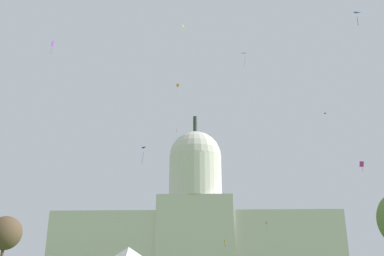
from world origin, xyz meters
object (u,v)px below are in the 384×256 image
at_px(kite_pink_mid, 324,115).
at_px(kite_blue_high, 356,16).
at_px(kite_orange_high, 178,87).
at_px(kite_red_high, 177,131).
at_px(kite_pink_low, 266,223).
at_px(kite_gold_low, 225,242).
at_px(kite_violet_high, 52,44).
at_px(kite_green_low, 117,220).
at_px(kite_magenta_mid, 362,164).
at_px(kite_yellow_high, 183,27).
at_px(kite_black_mid, 141,150).
at_px(tree_west_near, 5,233).
at_px(capitol_building, 195,222).
at_px(kite_cyan_high, 244,56).

bearing_deg(kite_pink_mid, kite_blue_high, 42.04).
xyz_separation_m(kite_orange_high, kite_red_high, (-3.38, 38.27, -0.06)).
height_order(kite_pink_low, kite_gold_low, kite_pink_low).
distance_m(kite_blue_high, kite_violet_high, 71.34).
bearing_deg(kite_green_low, kite_orange_high, 88.32).
relative_size(kite_green_low, kite_pink_mid, 2.64).
xyz_separation_m(kite_green_low, kite_magenta_mid, (67.48, -51.45, 6.64)).
distance_m(kite_pink_low, kite_yellow_high, 81.31).
xyz_separation_m(kite_orange_high, kite_green_low, (-24.25, 43.51, -30.72)).
distance_m(kite_green_low, kite_black_mid, 49.02).
distance_m(kite_orange_high, kite_pink_mid, 38.97).
relative_size(kite_pink_low, kite_magenta_mid, 1.54).
relative_size(kite_gold_low, kite_violet_high, 0.63).
bearing_deg(kite_pink_mid, kite_gold_low, -130.82).
distance_m(tree_west_near, kite_red_high, 70.63).
height_order(kite_blue_high, kite_magenta_mid, kite_blue_high).
bearing_deg(kite_magenta_mid, kite_red_high, 13.43).
bearing_deg(capitol_building, kite_red_high, -99.82).
xyz_separation_m(kite_pink_low, kite_violet_high, (-58.76, -60.83, 38.12)).
bearing_deg(tree_west_near, kite_pink_low, 41.80).
relative_size(tree_west_near, kite_magenta_mid, 4.96).
bearing_deg(kite_blue_high, kite_pink_low, -92.04).
distance_m(kite_blue_high, kite_gold_low, 81.75).
height_order(kite_pink_low, kite_orange_high, kite_orange_high).
xyz_separation_m(kite_magenta_mid, kite_yellow_high, (-40.59, -10.57, 30.91)).
height_order(kite_pink_low, kite_violet_high, kite_violet_high).
bearing_deg(kite_violet_high, kite_red_high, -156.86).
bearing_deg(kite_gold_low, kite_yellow_high, -168.08).
xyz_separation_m(kite_cyan_high, kite_pink_mid, (16.42, -12.01, -22.29)).
bearing_deg(kite_cyan_high, kite_yellow_high, 51.37).
distance_m(kite_green_low, kite_pink_mid, 82.67).
height_order(kite_orange_high, kite_violet_high, kite_violet_high).
distance_m(kite_orange_high, kite_red_high, 38.42).
relative_size(kite_gold_low, kite_pink_mid, 1.92).
xyz_separation_m(capitol_building, kite_cyan_high, (16.21, -69.64, 38.02)).
distance_m(capitol_building, kite_pink_mid, 89.32).
relative_size(kite_pink_low, kite_cyan_high, 0.95).
bearing_deg(kite_orange_high, kite_pink_low, -54.47).
distance_m(kite_cyan_high, kite_pink_mid, 30.18).
relative_size(kite_black_mid, kite_violet_high, 1.07).
relative_size(capitol_building, kite_cyan_high, 28.32).
xyz_separation_m(kite_cyan_high, kite_red_high, (-21.69, 37.98, -9.12)).
bearing_deg(capitol_building, kite_cyan_high, -76.90).
height_order(tree_west_near, kite_green_low, kite_green_low).
relative_size(capitol_building, kite_pink_low, 29.77).
distance_m(kite_gold_low, kite_black_mid, 49.83).
distance_m(tree_west_near, kite_orange_high, 54.91).
bearing_deg(kite_black_mid, kite_gold_low, 125.08).
bearing_deg(kite_red_high, kite_yellow_high, 50.21).
height_order(capitol_building, kite_violet_high, capitol_building).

